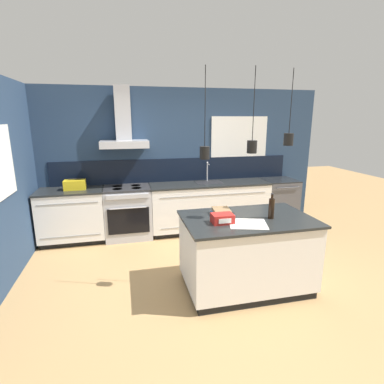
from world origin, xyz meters
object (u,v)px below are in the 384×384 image
object	(u,v)px
oven_range	(128,212)
yellow_toolbox	(75,185)
bottle_on_island	(271,208)
dishwasher	(278,202)
book_stack	(222,212)
red_supply_box	(222,218)

from	to	relation	value
oven_range	yellow_toolbox	world-z (taller)	yellow_toolbox
bottle_on_island	yellow_toolbox	size ratio (longest dim) A/B	0.90
oven_range	dishwasher	distance (m)	2.90
book_stack	red_supply_box	xyz separation A→B (m)	(-0.08, -0.26, 0.01)
bottle_on_island	yellow_toolbox	distance (m)	3.24
bottle_on_island	book_stack	bearing A→B (deg)	155.71
red_supply_box	yellow_toolbox	distance (m)	2.81
book_stack	red_supply_box	world-z (taller)	red_supply_box
bottle_on_island	yellow_toolbox	world-z (taller)	bottle_on_island
red_supply_box	oven_range	bearing A→B (deg)	115.79
dishwasher	red_supply_box	size ratio (longest dim) A/B	3.76
red_supply_box	yellow_toolbox	world-z (taller)	yellow_toolbox
bottle_on_island	book_stack	world-z (taller)	bottle_on_island
dishwasher	book_stack	distance (m)	2.63
bottle_on_island	oven_range	bearing A→B (deg)	128.04
dishwasher	bottle_on_island	distance (m)	2.51
oven_range	bottle_on_island	bearing A→B (deg)	-51.96
oven_range	book_stack	distance (m)	2.20
dishwasher	book_stack	world-z (taller)	book_stack
book_stack	yellow_toolbox	distance (m)	2.68
red_supply_box	yellow_toolbox	xyz separation A→B (m)	(-1.86, 2.11, 0.03)
oven_range	yellow_toolbox	size ratio (longest dim) A/B	2.68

